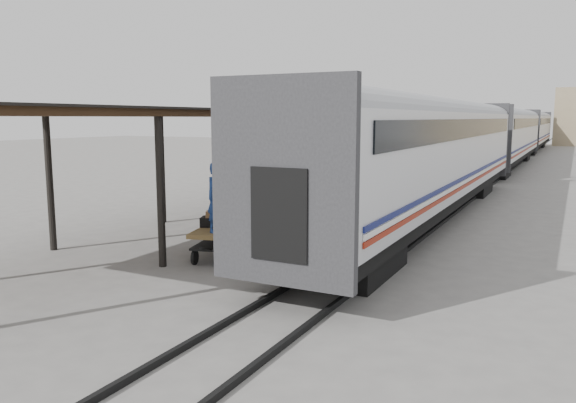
# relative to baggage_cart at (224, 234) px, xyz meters

# --- Properties ---
(ground) EXTENTS (160.00, 160.00, 0.00)m
(ground) POSITION_rel_baggage_cart_xyz_m (0.46, 0.43, -0.65)
(ground) COLOR slate
(ground) RESTS_ON ground
(train) EXTENTS (3.45, 76.01, 4.01)m
(train) POSITION_rel_baggage_cart_xyz_m (3.65, 34.23, 2.04)
(train) COLOR silver
(train) RESTS_ON ground
(canopy) EXTENTS (4.90, 64.30, 4.15)m
(canopy) POSITION_rel_baggage_cart_xyz_m (-2.94, 24.43, 3.36)
(canopy) COLOR #422B19
(canopy) RESTS_ON ground
(rails) EXTENTS (1.54, 150.00, 0.12)m
(rails) POSITION_rel_baggage_cart_xyz_m (3.66, 34.43, -0.59)
(rails) COLOR black
(rails) RESTS_ON ground
(building_left) EXTENTS (12.00, 8.00, 6.00)m
(building_left) POSITION_rel_baggage_cart_xyz_m (-9.54, 82.43, 2.35)
(building_left) COLOR tan
(building_left) RESTS_ON ground
(baggage_cart) EXTENTS (1.82, 2.64, 0.86)m
(baggage_cart) POSITION_rel_baggage_cart_xyz_m (0.00, 0.00, 0.00)
(baggage_cart) COLOR olive
(baggage_cart) RESTS_ON ground
(suitcase_stack) EXTENTS (1.24, 1.41, 0.59)m
(suitcase_stack) POSITION_rel_baggage_cart_xyz_m (-0.19, 0.29, 0.40)
(suitcase_stack) COLOR #3A393C
(suitcase_stack) RESTS_ON baggage_cart
(luggage_tug) EXTENTS (1.11, 1.54, 1.25)m
(luggage_tug) POSITION_rel_baggage_cart_xyz_m (-1.93, 19.15, -0.08)
(luggage_tug) COLOR maroon
(luggage_tug) RESTS_ON ground
(porter) EXTENTS (0.61, 0.77, 1.86)m
(porter) POSITION_rel_baggage_cart_xyz_m (0.25, -0.65, 1.14)
(porter) COLOR navy
(porter) RESTS_ON baggage_cart
(pedestrian) EXTENTS (1.07, 0.61, 1.72)m
(pedestrian) POSITION_rel_baggage_cart_xyz_m (-1.60, 16.48, 0.21)
(pedestrian) COLOR black
(pedestrian) RESTS_ON ground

